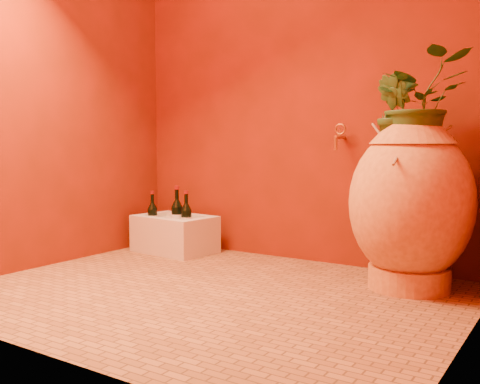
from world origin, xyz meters
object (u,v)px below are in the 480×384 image
Objects in this scene: amphora at (411,203)px; stone_basin at (175,235)px; wall_tap at (339,136)px; wine_bottle_a at (177,216)px; wine_bottle_b at (153,217)px; wine_bottle_c at (186,219)px.

stone_basin is (-1.70, 0.09, -0.34)m from amphora.
amphora is 1.58× the size of stone_basin.
wall_tap is at bearing 8.69° from stone_basin.
wine_bottle_b is (-0.19, -0.04, -0.02)m from wine_bottle_a.
wine_bottle_a is at bearing -30.00° from stone_basin.
stone_basin is 1.89× the size of wine_bottle_c.
amphora is 1.86m from wine_bottle_b.
stone_basin is at bearing 161.60° from wine_bottle_c.
amphora reaches higher than wine_bottle_a.
wall_tap is (-0.52, 0.27, 0.36)m from amphora.
wine_bottle_b is 1.47m from wall_tap.
wine_bottle_a is at bearing 177.87° from amphora.
wall_tap is (1.03, 0.23, 0.57)m from wine_bottle_c.
wine_bottle_a reaches higher than wine_bottle_c.
wine_bottle_b reaches higher than stone_basin.
wine_bottle_b is at bearing -156.68° from stone_basin.
wine_bottle_b is at bearing -167.94° from wine_bottle_a.
stone_basin is 1.38m from wall_tap.
wine_bottle_a is at bearing -169.81° from wall_tap.
wine_bottle_c is at bearing -167.51° from wall_tap.
wall_tap reaches higher than wine_bottle_a.
amphora is 1.57m from wine_bottle_c.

